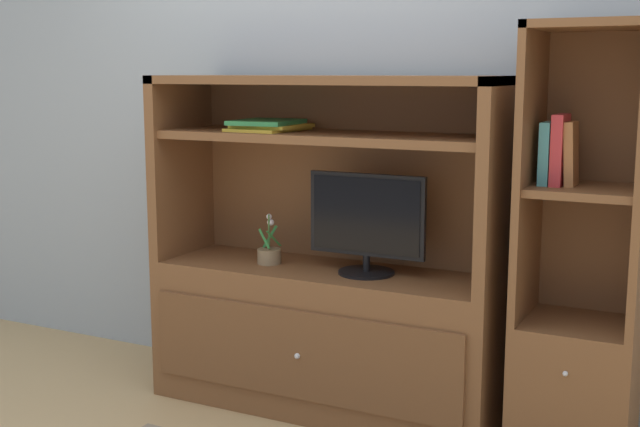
% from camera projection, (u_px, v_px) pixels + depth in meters
% --- Properties ---
extents(painted_rear_wall, '(6.00, 0.10, 2.80)m').
position_uv_depth(painted_rear_wall, '(360.00, 87.00, 3.78)').
color(painted_rear_wall, '#9EA8B2').
rests_on(painted_rear_wall, ground_plane).
extents(media_console, '(1.54, 0.50, 1.45)m').
position_uv_depth(media_console, '(326.00, 302.00, 3.63)').
color(media_console, brown).
rests_on(media_console, ground_plane).
extents(tv_monitor, '(0.52, 0.24, 0.43)m').
position_uv_depth(tv_monitor, '(367.00, 222.00, 3.48)').
color(tv_monitor, black).
rests_on(tv_monitor, media_console).
extents(potted_plant, '(0.11, 0.11, 0.22)m').
position_uv_depth(potted_plant, '(269.00, 254.00, 3.70)').
color(potted_plant, '#8C7251').
rests_on(potted_plant, media_console).
extents(magazine_stack, '(0.30, 0.34, 0.05)m').
position_uv_depth(magazine_stack, '(269.00, 125.00, 3.63)').
color(magazine_stack, gold).
rests_on(magazine_stack, media_console).
extents(bookshelf_tall, '(0.44, 0.43, 1.65)m').
position_uv_depth(bookshelf_tall, '(579.00, 319.00, 3.15)').
color(bookshelf_tall, brown).
rests_on(bookshelf_tall, ground_plane).
extents(upright_book_row, '(0.13, 0.15, 0.26)m').
position_uv_depth(upright_book_row, '(558.00, 152.00, 3.08)').
color(upright_book_row, teal).
rests_on(upright_book_row, bookshelf_tall).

